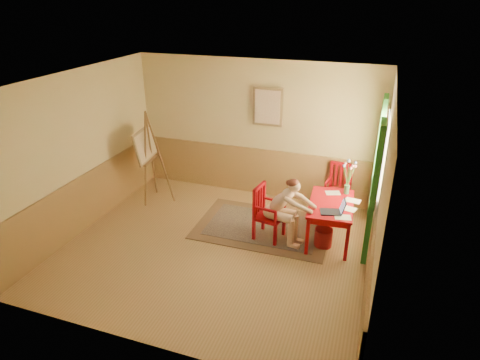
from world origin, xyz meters
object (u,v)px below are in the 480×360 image
at_px(table, 331,208).
at_px(laptop, 334,210).
at_px(chair_back, 338,189).
at_px(chair_left, 267,213).
at_px(figure, 284,207).
at_px(easel, 147,149).

bearing_deg(table, laptop, -74.91).
distance_m(chair_back, laptop, 1.44).
bearing_deg(laptop, chair_left, 177.43).
relative_size(figure, laptop, 2.84).
relative_size(chair_left, easel, 0.52).
bearing_deg(figure, easel, 166.88).
bearing_deg(figure, chair_back, 62.32).
relative_size(chair_left, chair_back, 1.00).
xyz_separation_m(table, chair_back, (0.00, 1.09, -0.14)).
distance_m(table, figure, 0.81).
height_order(table, figure, figure).
bearing_deg(chair_left, laptop, -2.57).
xyz_separation_m(chair_back, easel, (-3.70, -0.72, 0.63)).
bearing_deg(laptop, table, 105.09).
xyz_separation_m(laptop, easel, (-3.78, 0.69, 0.35)).
bearing_deg(laptop, figure, 179.96).
xyz_separation_m(chair_left, figure, (0.30, -0.05, 0.18)).
distance_m(figure, easel, 3.07).
xyz_separation_m(figure, easel, (-2.96, 0.69, 0.44)).
xyz_separation_m(table, laptop, (0.09, -0.32, 0.14)).
relative_size(chair_back, laptop, 2.27).
bearing_deg(figure, table, 23.66).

